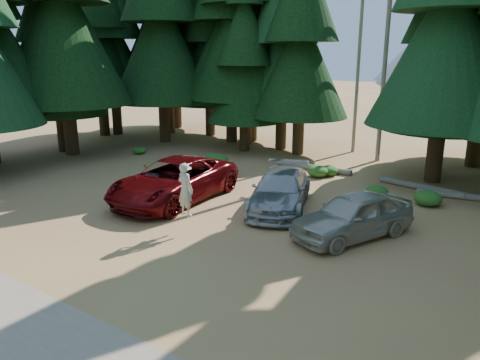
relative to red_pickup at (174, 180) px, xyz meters
The scene contains 20 objects.
ground 4.71m from the red_pickup, 37.34° to the right, with size 160.00×160.00×0.00m, color #AC6B49.
gravel_strip 10.05m from the red_pickup, 68.42° to the right, with size 26.00×3.50×0.01m, color tan.
forest_belt_north 12.76m from the red_pickup, 73.20° to the left, with size 36.00×7.00×22.00m, color black, non-canonical shape.
forest_belt_west 11.91m from the red_pickup, behind, with size 6.00×22.00×22.00m, color black, non-canonical shape.
snag_front 13.54m from the red_pickup, 69.03° to the left, with size 0.24×0.24×12.00m, color gray.
snag_back 14.05m from the red_pickup, 79.35° to the left, with size 0.20×0.20×10.00m, color gray.
red_pickup is the anchor object (origin of this frame).
silver_minivan_center 4.33m from the red_pickup, 21.12° to the left, with size 2.02×4.98×1.44m, color #A3A6AB.
silver_minivan_right 7.44m from the red_pickup, ahead, with size 1.75×4.35×1.48m, color beige.
frisbee_player 3.61m from the red_pickup, 41.46° to the right, with size 0.72×0.54×1.80m.
log_left 8.11m from the red_pickup, 72.11° to the left, with size 0.29×0.29×4.10m, color gray.
log_mid 10.68m from the red_pickup, 41.89° to the left, with size 0.31×0.31×3.82m, color gray.
log_right 12.17m from the red_pickup, 34.09° to the left, with size 0.28×0.28×4.30m, color gray.
shrub_far_left 6.22m from the red_pickup, 109.68° to the left, with size 0.99×0.99×0.55m, color #277122.
shrub_left 6.69m from the red_pickup, 113.45° to the left, with size 1.02×1.02×0.56m, color #277122.
shrub_center_left 7.42m from the red_pickup, 64.14° to the left, with size 1.02×1.02×0.56m, color #277122.
shrub_center_right 8.05m from the red_pickup, 63.64° to the left, with size 0.91×0.91×0.50m, color #277122.
shrub_right 8.37m from the red_pickup, 36.58° to the left, with size 0.95×0.95×0.52m, color #277122.
shrub_far_right 10.11m from the red_pickup, 30.67° to the left, with size 1.08×1.08×0.59m, color #277122.
shrub_edge_west 9.48m from the red_pickup, 144.48° to the left, with size 0.79×0.79×0.43m, color #277122.
Camera 1 is at (8.77, -10.70, 5.91)m, focal length 35.00 mm.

